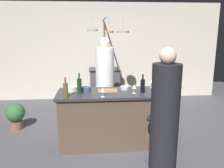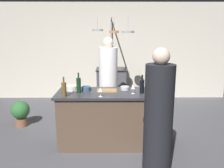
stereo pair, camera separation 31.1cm
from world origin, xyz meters
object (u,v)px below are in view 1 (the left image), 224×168
at_px(stove_range, 104,85).
at_px(wine_glass_near_right_guest, 134,87).
at_px(potted_plant, 16,115).
at_px(wine_bottle_red, 79,86).
at_px(pepper_mill, 161,88).
at_px(mixing_bowl_ceramic, 72,89).
at_px(wine_bottle_amber, 66,90).
at_px(mixing_bowl_steel, 125,88).
at_px(guest_right, 164,120).
at_px(bar_stool_right, 155,138).
at_px(wine_glass_by_chef, 152,82).
at_px(wine_bottle_dark, 143,86).
at_px(wine_glass_near_left_guest, 103,90).
at_px(mixing_bowl_blue, 86,89).
at_px(chef, 105,84).
at_px(cutting_board, 107,91).

xyz_separation_m(stove_range, wine_glass_near_right_guest, (0.33, -2.55, 0.56)).
relative_size(potted_plant, wine_bottle_red, 1.60).
relative_size(pepper_mill, mixing_bowl_ceramic, 1.09).
xyz_separation_m(wine_bottle_red, wine_bottle_amber, (-0.19, -0.24, -0.01)).
height_order(pepper_mill, mixing_bowl_steel, pepper_mill).
distance_m(guest_right, potted_plant, 2.97).
xyz_separation_m(guest_right, wine_bottle_amber, (-1.29, 0.70, 0.24)).
xyz_separation_m(guest_right, wine_bottle_red, (-1.10, 0.94, 0.25)).
relative_size(bar_stool_right, wine_glass_by_chef, 4.66).
relative_size(wine_bottle_dark, mixing_bowl_steel, 2.02).
bearing_deg(wine_glass_near_right_guest, wine_bottle_dark, 16.00).
bearing_deg(wine_bottle_dark, mixing_bowl_ceramic, 171.16).
height_order(wine_bottle_dark, wine_glass_near_left_guest, wine_bottle_dark).
distance_m(mixing_bowl_blue, mixing_bowl_ceramic, 0.24).
xyz_separation_m(chef, cutting_board, (-0.01, -0.93, 0.10)).
bearing_deg(wine_glass_near_right_guest, pepper_mill, -14.59).
height_order(wine_glass_near_right_guest, mixing_bowl_steel, wine_glass_near_right_guest).
relative_size(stove_range, wine_glass_near_right_guest, 6.10).
bearing_deg(stove_range, mixing_bowl_ceramic, -105.90).
bearing_deg(wine_bottle_red, wine_bottle_amber, -128.84).
distance_m(pepper_mill, wine_glass_near_left_guest, 0.91).
height_order(wine_bottle_amber, wine_glass_near_left_guest, wine_bottle_amber).
bearing_deg(bar_stool_right, wine_glass_near_right_guest, 113.75).
distance_m(chef, guest_right, 2.07).
bearing_deg(chef, bar_stool_right, -68.84).
bearing_deg(stove_range, potted_plant, -136.74).
xyz_separation_m(cutting_board, mixing_bowl_steel, (0.30, 0.09, 0.02)).
height_order(stove_range, cutting_board, cutting_board).
height_order(guest_right, cutting_board, guest_right).
xyz_separation_m(bar_stool_right, wine_bottle_amber, (-1.28, 0.35, 0.64)).
height_order(wine_bottle_dark, mixing_bowl_ceramic, wine_bottle_dark).
xyz_separation_m(chef, mixing_bowl_blue, (-0.36, -0.90, 0.13)).
height_order(chef, wine_glass_near_left_guest, chef).
bearing_deg(bar_stool_right, mixing_bowl_blue, 143.99).
bearing_deg(cutting_board, wine_glass_by_chef, 12.85).
distance_m(bar_stool_right, pepper_mill, 0.77).
relative_size(wine_glass_near_left_guest, mixing_bowl_steel, 0.99).
bearing_deg(wine_glass_by_chef, cutting_board, -167.15).
height_order(guest_right, mixing_bowl_steel, guest_right).
bearing_deg(wine_bottle_red, mixing_bowl_steel, 14.17).
distance_m(bar_stool_right, potted_plant, 2.73).
distance_m(wine_bottle_amber, wine_glass_near_left_guest, 0.55).
bearing_deg(potted_plant, wine_bottle_dark, -19.51).
xyz_separation_m(potted_plant, mixing_bowl_ceramic, (1.15, -0.63, 0.64)).
relative_size(stove_range, cutting_board, 2.78).
bearing_deg(mixing_bowl_ceramic, bar_stool_right, -30.97).
bearing_deg(mixing_bowl_blue, stove_range, 79.70).
height_order(wine_bottle_dark, mixing_bowl_steel, wine_bottle_dark).
height_order(wine_glass_by_chef, mixing_bowl_ceramic, wine_glass_by_chef).
distance_m(wine_glass_near_left_guest, mixing_bowl_steel, 0.59).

